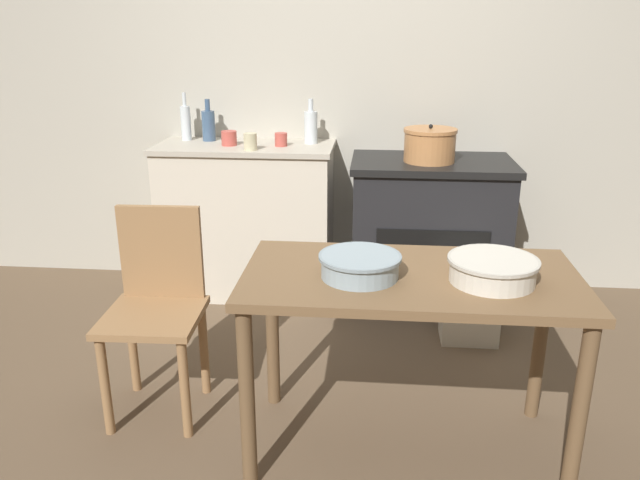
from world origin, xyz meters
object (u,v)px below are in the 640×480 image
(work_table, at_px, (410,301))
(cup_center, at_px, (250,142))
(stock_pot, at_px, (430,145))
(mixing_bowl_large, at_px, (360,265))
(cup_center_right, at_px, (281,140))
(flour_sack, at_px, (470,305))
(bottle_mid_left, at_px, (186,122))
(bottle_far_left, at_px, (209,125))
(chair, at_px, (157,304))
(mixing_bowl_small, at_px, (493,269))
(stove, at_px, (429,232))
(cup_center_left, at_px, (229,138))
(bottle_left, at_px, (311,126))

(work_table, bearing_deg, cup_center, 122.78)
(cup_center, bearing_deg, stock_pot, 5.07)
(stock_pot, height_order, mixing_bowl_large, stock_pot)
(cup_center, bearing_deg, work_table, -57.22)
(cup_center_right, bearing_deg, flour_sack, -25.56)
(bottle_mid_left, bearing_deg, bottle_far_left, -1.56)
(chair, xyz_separation_m, stock_pot, (1.22, 1.21, 0.49))
(flour_sack, height_order, mixing_bowl_large, mixing_bowl_large)
(mixing_bowl_small, distance_m, bottle_far_left, 2.22)
(stove, xyz_separation_m, flour_sack, (0.20, -0.51, -0.24))
(stove, bearing_deg, mixing_bowl_large, -103.81)
(chair, xyz_separation_m, bottle_far_left, (-0.12, 1.40, 0.55))
(stove, xyz_separation_m, chair, (-1.24, -1.25, 0.05))
(cup_center, bearing_deg, mixing_bowl_small, -50.44)
(mixing_bowl_large, height_order, cup_center_right, cup_center_right)
(work_table, xyz_separation_m, stock_pot, (0.16, 1.42, 0.33))
(mixing_bowl_small, relative_size, cup_center, 3.31)
(cup_center_left, bearing_deg, mixing_bowl_large, -61.40)
(stove, bearing_deg, work_table, -97.19)
(bottle_left, bearing_deg, mixing_bowl_small, -63.27)
(mixing_bowl_small, relative_size, bottle_left, 1.21)
(stove, bearing_deg, stock_pot, -121.10)
(flour_sack, distance_m, mixing_bowl_small, 1.17)
(stock_pot, xyz_separation_m, cup_center_left, (-1.17, 0.05, 0.01))
(flour_sack, bearing_deg, cup_center_left, 159.75)
(stock_pot, bearing_deg, flour_sack, -64.38)
(flour_sack, height_order, cup_center_left, cup_center_left)
(stock_pot, distance_m, mixing_bowl_large, 1.52)
(mixing_bowl_small, relative_size, cup_center_left, 3.53)
(stove, distance_m, bottle_left, 0.95)
(stove, distance_m, cup_center, 1.19)
(stock_pot, distance_m, cup_center_left, 1.17)
(stove, distance_m, bottle_far_left, 1.49)
(chair, xyz_separation_m, cup_center_right, (0.35, 1.26, 0.50))
(cup_center_left, bearing_deg, cup_center_right, 0.88)
(chair, xyz_separation_m, bottle_left, (0.52, 1.37, 0.56))
(mixing_bowl_large, bearing_deg, cup_center_right, 108.78)
(mixing_bowl_small, bearing_deg, cup_center, 129.56)
(stove, height_order, cup_center, cup_center)
(chair, bearing_deg, bottle_left, 67.13)
(work_table, height_order, mixing_bowl_large, mixing_bowl_large)
(flour_sack, xyz_separation_m, mixing_bowl_small, (-0.10, -1.00, 0.60))
(stove, xyz_separation_m, cup_center_left, (-1.20, 0.00, 0.54))
(chair, bearing_deg, mixing_bowl_large, -18.71)
(mixing_bowl_large, bearing_deg, stock_pot, 76.77)
(bottle_left, bearing_deg, bottle_far_left, 176.80)
(mixing_bowl_large, distance_m, bottle_left, 1.68)
(mixing_bowl_small, bearing_deg, bottle_left, 116.73)
(stock_pot, relative_size, cup_center_left, 3.33)
(flour_sack, height_order, bottle_mid_left, bottle_mid_left)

